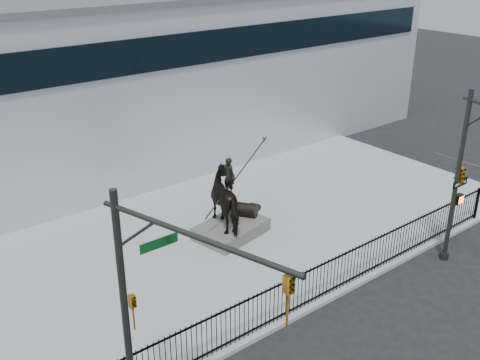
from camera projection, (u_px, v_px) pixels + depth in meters
ground at (327, 330)px, 18.57m from camera, size 120.00×120.00×0.00m
plaza at (205, 245)px, 23.57m from camera, size 30.00×12.00×0.15m
building at (69, 84)px, 31.17m from camera, size 44.00×14.00×9.00m
picket_fence at (302, 290)px, 19.11m from camera, size 22.10×0.10×1.50m
statue_plinth at (231, 229)px, 24.10m from camera, size 3.28×2.56×0.55m
equestrian_statue at (232, 199)px, 23.57m from camera, size 3.72×2.67×3.20m
traffic_signal_left at (151, 318)px, 12.67m from camera, size 1.52×4.84×7.00m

